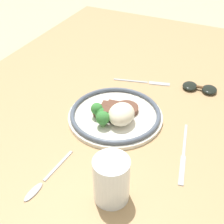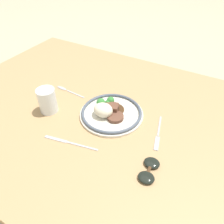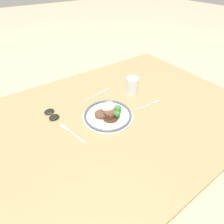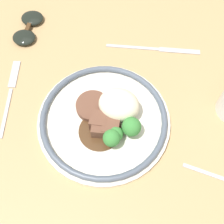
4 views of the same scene
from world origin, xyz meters
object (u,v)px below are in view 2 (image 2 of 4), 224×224
Objects in this scene: knife at (69,142)px; sunglasses at (149,170)px; juice_glass at (48,101)px; fork at (158,136)px; spoon at (65,89)px; plate at (110,112)px.

sunglasses is at bearing 174.40° from knife.
juice_glass is 0.47m from fork.
sunglasses is (-0.53, 0.23, 0.01)m from spoon.
juice_glass is at bearing -40.91° from knife.
fork is 1.64× the size of sunglasses.
fork is at bearing -84.50° from sunglasses.
juice_glass is at bearing 23.16° from plate.
sunglasses is at bearing 160.55° from spoon.
spoon reaches higher than fork.
spoon is at bearing -75.38° from juice_glass.
sunglasses is at bearing 143.80° from plate.
sunglasses reaches higher than spoon.
knife is (-0.19, 0.11, -0.05)m from juice_glass.
juice_glass is 0.62× the size of spoon.
knife is 0.30m from sunglasses.
fork is at bearing 176.48° from spoon.
juice_glass reaches higher than spoon.
spoon is at bearing -112.12° from fork.
fork is 0.33m from knife.
fork is (-0.46, -0.09, -0.05)m from juice_glass.
fork and knife have the same top height.
fork is at bearing -169.28° from juice_glass.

